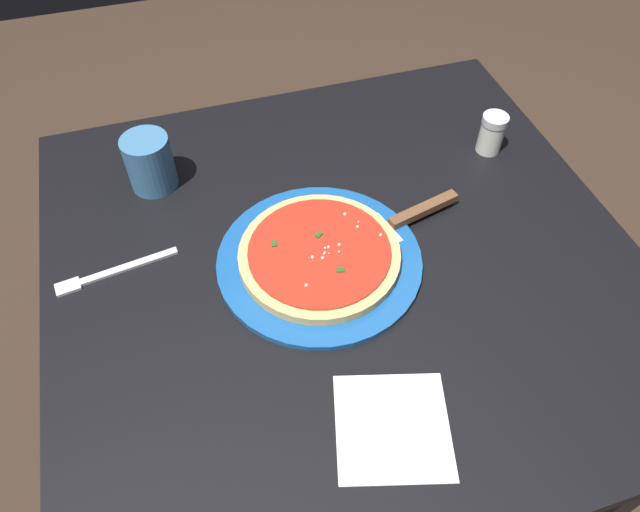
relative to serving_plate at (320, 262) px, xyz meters
name	(u,v)px	position (x,y,z in m)	size (l,w,h in m)	color
ground_plane	(334,448)	(0.00, 0.04, -0.77)	(5.00, 5.00, 0.00)	#38281E
restaurant_table	(341,310)	(0.00, 0.04, -0.15)	(0.89, 0.91, 0.76)	black
serving_plate	(320,262)	(0.00, 0.00, 0.00)	(0.32, 0.32, 0.01)	#195199
pizza	(320,256)	(0.00, 0.00, 0.01)	(0.25, 0.25, 0.02)	#DBB26B
pizza_server	(403,219)	(-0.04, 0.15, 0.01)	(0.10, 0.22, 0.01)	silver
cup_tall_drink	(150,163)	(-0.26, -0.22, 0.04)	(0.08, 0.08, 0.10)	teal
napkin_folded_right	(392,427)	(0.28, 0.01, 0.00)	(0.15, 0.14, 0.00)	white
fork	(110,273)	(-0.08, -0.31, 0.00)	(0.04, 0.19, 0.00)	silver
parmesan_shaker	(492,133)	(-0.17, 0.37, 0.03)	(0.05, 0.05, 0.07)	silver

